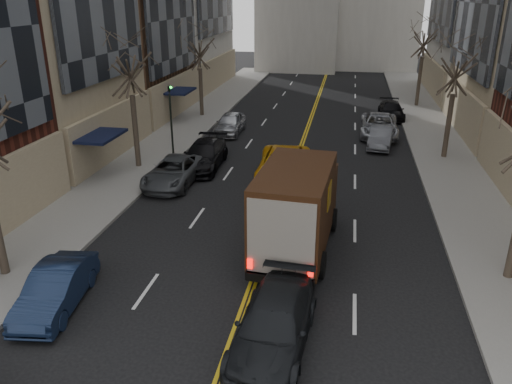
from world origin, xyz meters
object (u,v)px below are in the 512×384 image
observer_sedan (274,325)px  taxi (284,166)px  ups_truck (297,208)px  pedestrian (316,181)px

observer_sedan → taxi: size_ratio=0.85×
ups_truck → pedestrian: 5.47m
observer_sedan → pedestrian: size_ratio=2.69×
taxi → pedestrian: bearing=-54.6°
ups_truck → pedestrian: (0.38, 5.39, -0.86)m
taxi → ups_truck: bearing=-82.3°
ups_truck → taxi: ups_truck is taller
observer_sedan → taxi: taxi is taller
ups_truck → observer_sedan: bearing=-86.3°
ups_truck → taxi: bearing=104.7°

